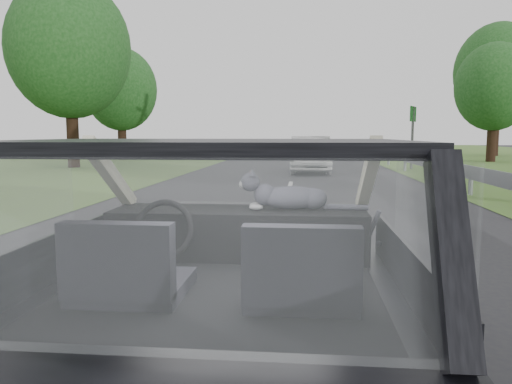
% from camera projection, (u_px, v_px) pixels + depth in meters
% --- Properties ---
extents(subject_car, '(1.80, 4.00, 1.45)m').
position_uv_depth(subject_car, '(223.00, 281.00, 2.54)').
color(subject_car, black).
rests_on(subject_car, ground).
extents(dashboard, '(1.58, 0.45, 0.30)m').
position_uv_depth(dashboard, '(239.00, 233.00, 3.15)').
color(dashboard, black).
rests_on(dashboard, subject_car).
extents(driver_seat, '(0.50, 0.72, 0.42)m').
position_uv_depth(driver_seat, '(126.00, 264.00, 2.28)').
color(driver_seat, black).
rests_on(driver_seat, subject_car).
extents(passenger_seat, '(0.50, 0.72, 0.42)m').
position_uv_depth(passenger_seat, '(302.00, 268.00, 2.20)').
color(passenger_seat, black).
rests_on(passenger_seat, subject_car).
extents(steering_wheel, '(0.36, 0.36, 0.04)m').
position_uv_depth(steering_wheel, '(164.00, 230.00, 2.89)').
color(steering_wheel, black).
rests_on(steering_wheel, dashboard).
extents(cat, '(0.59, 0.22, 0.26)m').
position_uv_depth(cat, '(292.00, 196.00, 3.12)').
color(cat, slate).
rests_on(cat, dashboard).
extents(guardrail, '(0.05, 90.00, 0.32)m').
position_uv_depth(guardrail, '(466.00, 171.00, 12.03)').
color(guardrail, '#989BA3').
rests_on(guardrail, ground).
extents(other_car, '(1.69, 4.28, 1.41)m').
position_uv_depth(other_car, '(311.00, 154.00, 19.36)').
color(other_car, silver).
rests_on(other_car, ground).
extents(highway_sign, '(0.52, 1.01, 2.64)m').
position_uv_depth(highway_sign, '(412.00, 138.00, 21.09)').
color(highway_sign, '#1E7028').
rests_on(highway_sign, ground).
extents(tree_2, '(4.44, 4.44, 6.13)m').
position_uv_depth(tree_2, '(493.00, 104.00, 26.55)').
color(tree_2, '#144014').
rests_on(tree_2, ground).
extents(tree_3, '(6.99, 6.99, 8.70)m').
position_uv_depth(tree_3, '(497.00, 92.00, 33.80)').
color(tree_3, '#144014').
rests_on(tree_3, ground).
extents(tree_5, '(5.63, 5.63, 7.98)m').
position_uv_depth(tree_5, '(70.00, 77.00, 21.79)').
color(tree_5, '#144014').
rests_on(tree_5, ground).
extents(tree_6, '(5.02, 5.02, 6.21)m').
position_uv_depth(tree_6, '(121.00, 106.00, 28.66)').
color(tree_6, '#144014').
rests_on(tree_6, ground).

